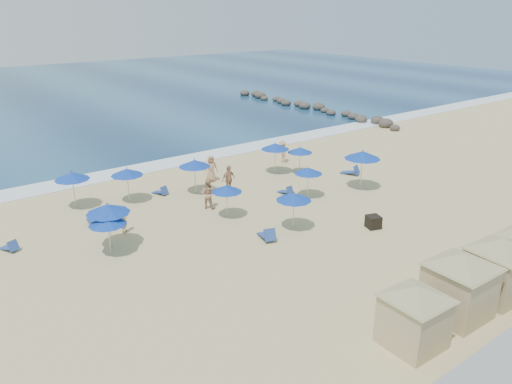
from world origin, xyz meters
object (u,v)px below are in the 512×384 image
cabana_1 (461,277)px  umbrella_8 (275,146)px  cabana_2 (499,261)px  beachgoer_0 (124,219)px  umbrella_0 (107,221)px  umbrella_6 (194,163)px  umbrella_3 (127,172)px  umbrella_2 (108,209)px  rock_jetty (310,107)px  umbrella_7 (308,171)px  umbrella_1 (72,176)px  umbrella_10 (363,155)px  umbrella_5 (294,197)px  umbrella_9 (300,150)px  cabana_0 (415,308)px  beachgoer_2 (229,179)px  beachgoer_1 (208,194)px  trash_bin (373,222)px  umbrella_4 (227,189)px  beachgoer_3 (282,152)px  beachgoer_4 (211,168)px

cabana_1 → umbrella_8: bearing=72.6°
cabana_2 → beachgoer_0: bearing=122.4°
umbrella_0 → umbrella_6: umbrella_6 is taller
umbrella_0 → umbrella_3: umbrella_3 is taller
umbrella_2 → umbrella_8: umbrella_2 is taller
rock_jetty → umbrella_7: umbrella_7 is taller
umbrella_1 → umbrella_8: 14.03m
umbrella_3 → umbrella_10: bearing=-28.1°
cabana_2 → umbrella_5: cabana_2 is taller
umbrella_6 → umbrella_7: size_ratio=1.15×
rock_jetty → umbrella_8: bearing=-138.9°
cabana_1 → umbrella_9: bearing=67.5°
umbrella_9 → beachgoer_0: umbrella_9 is taller
cabana_0 → umbrella_2: 15.01m
umbrella_2 → beachgoer_2: (9.19, 2.99, -1.19)m
cabana_0 → cabana_2: 5.46m
cabana_2 → umbrella_5: (-2.28, 10.16, 0.26)m
rock_jetty → umbrella_2: 38.74m
umbrella_1 → cabana_0: bearing=-75.5°
beachgoer_2 → beachgoer_1: bearing=-159.8°
trash_bin → umbrella_2: 14.07m
umbrella_7 → umbrella_9: size_ratio=0.99×
cabana_1 → umbrella_4: (-1.67, 13.55, 0.06)m
rock_jetty → umbrella_1: bearing=-156.5°
rock_jetty → umbrella_8: size_ratio=11.34×
rock_jetty → umbrella_1: umbrella_1 is taller
umbrella_3 → beachgoer_2: bearing=-22.8°
trash_bin → beachgoer_0: size_ratio=0.45×
trash_bin → umbrella_8: umbrella_8 is taller
trash_bin → beachgoer_3: 13.18m
umbrella_2 → umbrella_7: (12.78, -0.67, -0.36)m
umbrella_8 → beachgoer_1: (-7.48, -2.78, -1.12)m
umbrella_4 → umbrella_9: umbrella_9 is taller
rock_jetty → cabana_2: size_ratio=5.78×
umbrella_1 → umbrella_3: size_ratio=1.04×
cabana_1 → umbrella_6: 18.14m
umbrella_0 → umbrella_5: bearing=-19.2°
umbrella_10 → trash_bin: bearing=-132.0°
cabana_1 → umbrella_1: cabana_1 is taller
rock_jetty → umbrella_3: bearing=-152.8°
rock_jetty → umbrella_6: (-25.33, -16.28, 1.68)m
rock_jetty → beachgoer_1: (-26.04, -18.96, 0.56)m
beachgoer_2 → beachgoer_4: beachgoer_2 is taller
beachgoer_4 → beachgoer_0: bearing=-135.6°
beachgoer_1 → beachgoer_2: (2.45, 1.38, 0.03)m
beachgoer_4 → umbrella_9: bearing=-5.8°
umbrella_8 → beachgoer_1: bearing=-159.6°
trash_bin → umbrella_10: 6.64m
rock_jetty → umbrella_7: 29.21m
umbrella_3 → umbrella_0: bearing=-121.0°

